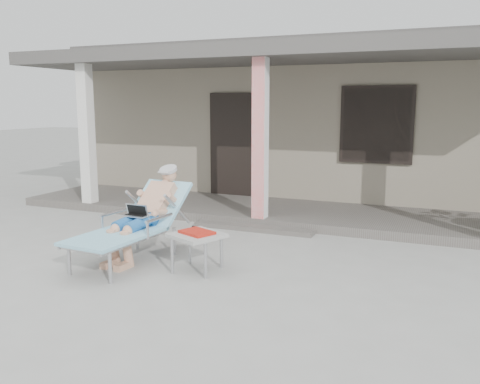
% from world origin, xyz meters
% --- Properties ---
extents(ground, '(60.00, 60.00, 0.00)m').
position_xyz_m(ground, '(0.00, 0.00, 0.00)').
color(ground, '#9E9E99').
rests_on(ground, ground).
extents(house, '(10.40, 5.40, 3.30)m').
position_xyz_m(house, '(0.00, 6.50, 1.67)').
color(house, gray).
rests_on(house, ground).
extents(porch_deck, '(10.00, 2.00, 0.15)m').
position_xyz_m(porch_deck, '(0.00, 3.00, 0.07)').
color(porch_deck, '#605B56').
rests_on(porch_deck, ground).
extents(porch_overhang, '(10.00, 2.30, 2.85)m').
position_xyz_m(porch_overhang, '(0.00, 2.95, 2.79)').
color(porch_overhang, silver).
rests_on(porch_overhang, porch_deck).
extents(porch_step, '(2.00, 0.30, 0.07)m').
position_xyz_m(porch_step, '(0.00, 1.85, 0.04)').
color(porch_step, '#605B56').
rests_on(porch_step, ground).
extents(lounger, '(0.88, 1.99, 1.27)m').
position_xyz_m(lounger, '(-0.85, -0.13, 0.78)').
color(lounger, '#B7B7BC').
rests_on(lounger, ground).
extents(side_table, '(0.74, 0.74, 0.50)m').
position_xyz_m(side_table, '(0.09, -0.31, 0.42)').
color(side_table, '#A0A19C').
rests_on(side_table, ground).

